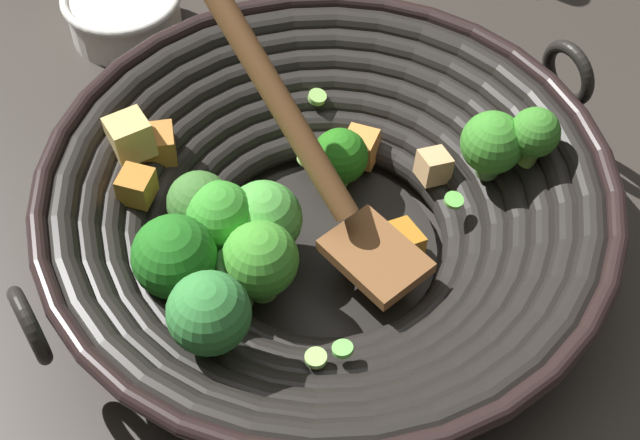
{
  "coord_description": "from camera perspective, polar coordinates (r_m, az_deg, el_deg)",
  "views": [
    {
      "loc": [
        -0.29,
        -0.31,
        0.59
      ],
      "look_at": [
        0.0,
        0.01,
        0.03
      ],
      "focal_mm": 53.34,
      "sensor_mm": 36.0,
      "label": 1
    }
  ],
  "objects": [
    {
      "name": "ground_plane",
      "position": [
        0.72,
        0.39,
        -2.08
      ],
      "size": [
        4.0,
        4.0,
        0.0
      ],
      "primitive_type": "plane",
      "color": "#332D28"
    },
    {
      "name": "wok",
      "position": [
        0.68,
        0.18,
        0.61
      ],
      "size": [
        0.45,
        0.41,
        0.22
      ],
      "color": "black",
      "rests_on": "ground"
    },
    {
      "name": "prep_bowl",
      "position": [
        0.9,
        -11.69,
        12.2
      ],
      "size": [
        0.11,
        0.11,
        0.04
      ],
      "color": "silver",
      "rests_on": "ground"
    }
  ]
}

